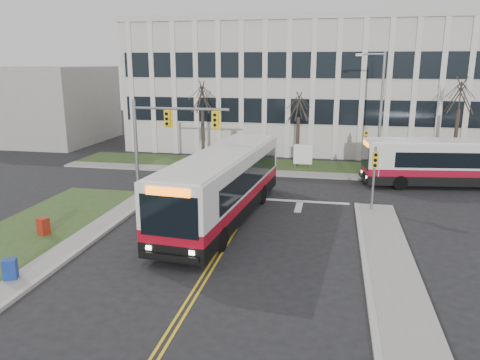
% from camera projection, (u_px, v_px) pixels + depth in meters
% --- Properties ---
extents(ground, '(120.00, 120.00, 0.00)m').
position_uv_depth(ground, '(223.00, 247.00, 21.91)').
color(ground, black).
rests_on(ground, ground).
extents(sidewalk_west, '(1.20, 26.00, 0.14)m').
position_uv_depth(sidewalk_west, '(22.00, 280.00, 18.46)').
color(sidewalk_west, '#9E9B93').
rests_on(sidewalk_west, ground).
extents(sidewalk_east, '(2.00, 26.00, 0.14)m').
position_uv_depth(sidewalk_east, '(406.00, 318.00, 15.71)').
color(sidewalk_east, '#9E9B93').
rests_on(sidewalk_east, ground).
extents(sidewalk_cross, '(44.00, 1.60, 0.14)m').
position_uv_depth(sidewalk_cross, '(334.00, 176.00, 35.39)').
color(sidewalk_cross, '#9E9B93').
rests_on(sidewalk_cross, ground).
extents(building_lawn, '(44.00, 5.00, 0.12)m').
position_uv_depth(building_lawn, '(334.00, 168.00, 38.06)').
color(building_lawn, '#2E471E').
rests_on(building_lawn, ground).
extents(office_building, '(40.00, 16.00, 12.00)m').
position_uv_depth(office_building, '(337.00, 87.00, 48.03)').
color(office_building, beige).
rests_on(office_building, ground).
extents(building_annex, '(12.00, 12.00, 8.00)m').
position_uv_depth(building_annex, '(45.00, 104.00, 50.60)').
color(building_annex, '#9E9B93').
rests_on(building_annex, ground).
extents(mast_arm_signal, '(6.11, 0.38, 6.20)m').
position_uv_depth(mast_arm_signal, '(161.00, 132.00, 28.75)').
color(mast_arm_signal, slate).
rests_on(mast_arm_signal, ground).
extents(signal_pole_near, '(0.34, 0.39, 3.80)m').
position_uv_depth(signal_pole_near, '(374.00, 170.00, 26.49)').
color(signal_pole_near, slate).
rests_on(signal_pole_near, ground).
extents(signal_pole_far, '(0.34, 0.39, 3.80)m').
position_uv_depth(signal_pole_far, '(365.00, 145.00, 34.57)').
color(signal_pole_far, slate).
rests_on(signal_pole_far, ground).
extents(streetlight, '(2.15, 0.25, 9.20)m').
position_uv_depth(streetlight, '(379.00, 107.00, 34.52)').
color(streetlight, slate).
rests_on(streetlight, ground).
extents(directory_sign, '(1.50, 0.12, 2.00)m').
position_uv_depth(directory_sign, '(303.00, 155.00, 37.79)').
color(directory_sign, slate).
rests_on(directory_sign, ground).
extents(tree_left, '(1.80, 1.80, 7.70)m').
position_uv_depth(tree_left, '(202.00, 98.00, 38.82)').
color(tree_left, '#42352B').
rests_on(tree_left, ground).
extents(tree_mid, '(1.80, 1.80, 6.82)m').
position_uv_depth(tree_mid, '(299.00, 108.00, 37.64)').
color(tree_mid, '#42352B').
rests_on(tree_mid, ground).
extents(tree_right, '(1.80, 1.80, 8.25)m').
position_uv_depth(tree_right, '(460.00, 97.00, 34.92)').
color(tree_right, '#42352B').
rests_on(tree_right, ground).
extents(bus_main, '(4.20, 13.93, 3.66)m').
position_uv_depth(bus_main, '(223.00, 187.00, 25.42)').
color(bus_main, silver).
rests_on(bus_main, ground).
extents(bus_cross, '(12.18, 4.18, 3.18)m').
position_uv_depth(bus_cross, '(452.00, 164.00, 32.31)').
color(bus_cross, silver).
rests_on(bus_cross, ground).
extents(newspaper_box_blue, '(0.64, 0.61, 0.95)m').
position_uv_depth(newspaper_box_blue, '(10.00, 271.00, 18.32)').
color(newspaper_box_blue, navy).
rests_on(newspaper_box_blue, ground).
extents(newspaper_box_red, '(0.63, 0.60, 0.95)m').
position_uv_depth(newspaper_box_red, '(43.00, 227.00, 23.15)').
color(newspaper_box_red, maroon).
rests_on(newspaper_box_red, ground).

